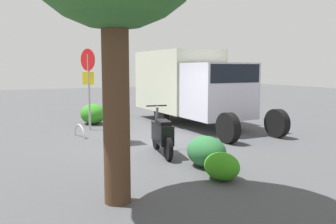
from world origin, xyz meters
TOP-DOWN VIEW (x-y plane):
  - ground_plane at (0.00, 0.00)m, footprint 60.00×60.00m
  - box_truck_near at (2.89, -2.91)m, footprint 7.08×2.22m
  - motorcycle at (-1.24, 0.33)m, footprint 1.79×0.68m
  - stop_sign at (3.20, 1.00)m, footprint 0.71×0.33m
  - utility_cabinet at (0.64, 0.84)m, footprint 0.66×0.57m
  - bike_rack_hoop at (2.00, 1.65)m, footprint 0.85×0.17m
  - shrub_near_sign at (-2.65, -0.06)m, footprint 1.00×0.82m
  - shrub_mid_verge at (-3.59, 0.19)m, footprint 0.79×0.65m
  - shrub_by_tree at (4.46, 0.53)m, footprint 1.16×0.95m

SIDE VIEW (x-z plane):
  - ground_plane at x=0.00m, z-range 0.00..0.00m
  - bike_rack_hoop at x=2.00m, z-range -0.43..0.43m
  - shrub_mid_verge at x=-3.59m, z-range 0.00..0.54m
  - shrub_near_sign at x=-2.65m, z-range 0.00..0.68m
  - shrub_by_tree at x=4.46m, z-range 0.00..0.79m
  - motorcycle at x=-1.24m, z-range -0.08..1.12m
  - utility_cabinet at x=0.64m, z-range 0.00..1.10m
  - box_truck_near at x=2.89m, z-range 0.16..3.02m
  - stop_sign at x=3.20m, z-range 0.47..3.31m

